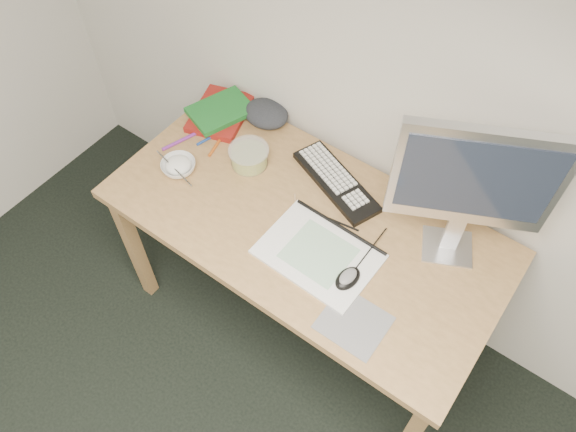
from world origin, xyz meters
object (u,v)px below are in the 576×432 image
at_px(desk, 304,234).
at_px(keyboard, 336,182).
at_px(monitor, 474,182).
at_px(rice_bowl, 179,167).
at_px(sketchpad, 318,254).

relative_size(desk, keyboard, 3.61).
bearing_deg(desk, keyboard, 91.11).
height_order(monitor, rice_bowl, monitor).
distance_m(sketchpad, monitor, 0.55).
relative_size(monitor, rice_bowl, 4.31).
height_order(desk, monitor, monitor).
distance_m(monitor, rice_bowl, 1.05).
relative_size(desk, sketchpad, 3.68).
bearing_deg(keyboard, desk, -67.57).
bearing_deg(monitor, keyboard, 152.48).
xyz_separation_m(sketchpad, keyboard, (-0.12, 0.29, 0.01)).
bearing_deg(monitor, sketchpad, -166.04).
bearing_deg(desk, sketchpad, -37.16).
bearing_deg(desk, rice_bowl, -170.33).
relative_size(desk, rice_bowl, 10.92).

